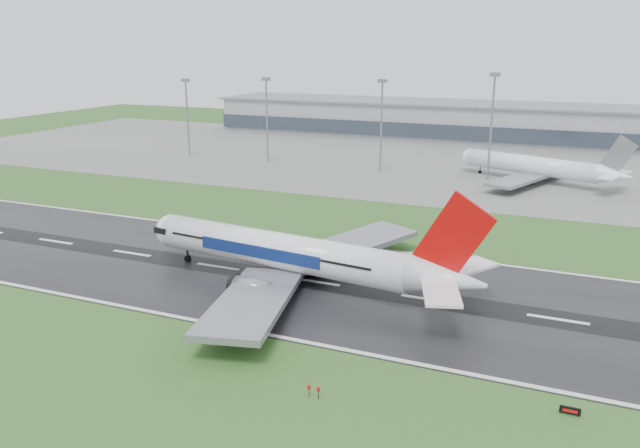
% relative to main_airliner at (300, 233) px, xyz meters
% --- Properties ---
extents(ground, '(520.00, 520.00, 0.00)m').
position_rel_main_airliner_xyz_m(ground, '(1.78, 2.44, -9.53)').
color(ground, '#28541F').
rests_on(ground, ground).
extents(runway, '(400.00, 45.00, 0.10)m').
position_rel_main_airliner_xyz_m(runway, '(1.78, 2.44, -9.48)').
color(runway, black).
rests_on(runway, ground).
extents(apron, '(400.00, 130.00, 0.08)m').
position_rel_main_airliner_xyz_m(apron, '(1.78, 127.44, -9.49)').
color(apron, slate).
rests_on(apron, ground).
extents(terminal, '(240.00, 36.00, 15.00)m').
position_rel_main_airliner_xyz_m(terminal, '(1.78, 187.44, -2.03)').
color(terminal, gray).
rests_on(terminal, ground).
extents(main_airliner, '(70.28, 67.60, 18.86)m').
position_rel_main_airliner_xyz_m(main_airliner, '(0.00, 0.00, 0.00)').
color(main_airliner, white).
rests_on(main_airliner, runway).
extents(parked_airliner, '(68.06, 65.92, 15.75)m').
position_rel_main_airliner_xyz_m(parked_airliner, '(30.13, 104.74, -1.58)').
color(parked_airliner, white).
rests_on(parked_airliner, apron).
extents(runway_sign, '(2.31, 0.44, 1.04)m').
position_rel_main_airliner_xyz_m(runway_sign, '(44.39, -24.06, -9.01)').
color(runway_sign, black).
rests_on(runway_sign, ground).
extents(floodmast_0, '(0.64, 0.64, 27.08)m').
position_rel_main_airliner_xyz_m(floodmast_0, '(-92.74, 102.44, 4.01)').
color(floodmast_0, gray).
rests_on(floodmast_0, ground).
extents(floodmast_1, '(0.64, 0.64, 28.18)m').
position_rel_main_airliner_xyz_m(floodmast_1, '(-59.93, 102.44, 4.56)').
color(floodmast_1, gray).
rests_on(floodmast_1, ground).
extents(floodmast_2, '(0.64, 0.64, 28.46)m').
position_rel_main_airliner_xyz_m(floodmast_2, '(-18.44, 102.44, 4.70)').
color(floodmast_2, gray).
rests_on(floodmast_2, ground).
extents(floodmast_3, '(0.64, 0.64, 31.02)m').
position_rel_main_airliner_xyz_m(floodmast_3, '(16.12, 102.44, 5.98)').
color(floodmast_3, gray).
rests_on(floodmast_3, ground).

